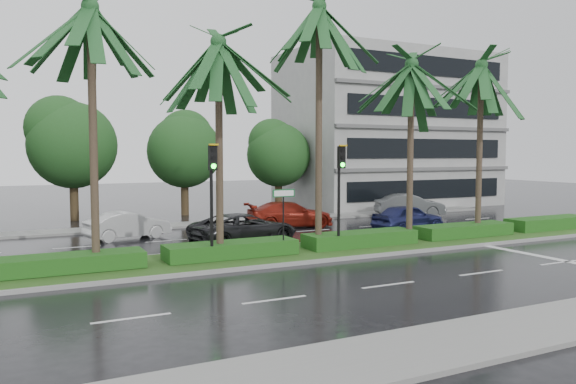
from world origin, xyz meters
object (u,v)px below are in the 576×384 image
car_darkgrey (244,228)px  car_blue (408,218)px  signal_median_left (212,185)px  car_grey (410,205)px  car_white (128,225)px  car_red (290,214)px  street_sign (284,205)px

car_darkgrey → car_blue: size_ratio=1.22×
signal_median_left → car_grey: signal_median_left is taller
signal_median_left → car_darkgrey: bearing=54.9°
signal_median_left → car_white: (-1.50, 8.17, -2.33)m
car_darkgrey → car_red: (4.50, 4.22, 0.01)m
car_blue → car_white: bearing=68.7°
signal_median_left → street_sign: signal_median_left is taller
car_darkgrey → car_white: bearing=38.2°
car_white → car_red: bearing=-100.7°
signal_median_left → street_sign: 3.13m
signal_median_left → car_grey: 19.72m
street_sign → car_red: (4.50, 8.31, -1.41)m
signal_median_left → car_darkgrey: 5.70m
street_sign → car_grey: 17.00m
car_darkgrey → car_blue: 9.50m
street_sign → car_white: 9.28m
car_blue → signal_median_left: bearing=103.2°
car_white → car_grey: (18.50, 1.55, 0.07)m
street_sign → car_blue: street_sign is taller
car_darkgrey → signal_median_left: bearing=134.1°
signal_median_left → car_darkgrey: (3.00, 4.27, -2.29)m
signal_median_left → car_red: (7.50, 8.49, -2.28)m
street_sign → car_red: bearing=61.6°
car_white → car_red: (9.00, 0.32, 0.05)m
car_darkgrey → car_blue: (9.50, 0.05, 0.00)m
car_white → car_darkgrey: size_ratio=0.79×
car_grey → car_red: bearing=119.5°
street_sign → car_darkgrey: 4.33m
street_sign → car_white: (-4.50, 7.99, -1.46)m
car_red → car_white: bearing=100.2°
car_white → car_grey: size_ratio=0.90×
car_darkgrey → car_red: 6.17m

